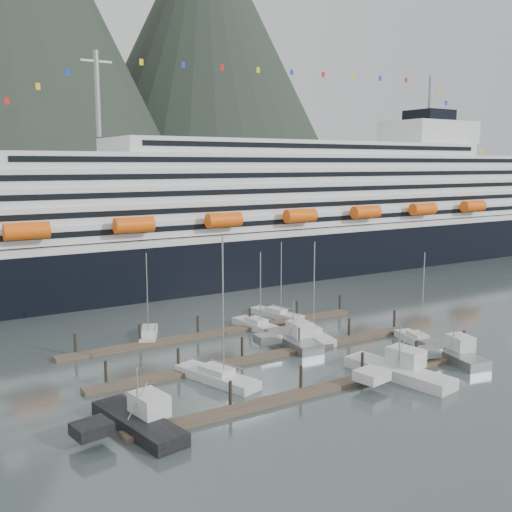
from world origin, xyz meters
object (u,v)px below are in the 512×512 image
Objects in this scene: sailboat_f at (257,326)px; trawler_e at (292,339)px; sailboat_e at (149,334)px; sailboat_b at (217,378)px; sailboat_d at (310,334)px; trawler_d at (452,353)px; sailboat_g at (276,314)px; sailboat_h at (418,340)px; trawler_a at (137,421)px; cruise_ship at (273,221)px; trawler_c at (398,371)px.

sailboat_f reaches higher than trawler_e.
sailboat_e is 16.49m from sailboat_f.
trawler_e is (15.54, 6.78, 0.42)m from sailboat_b.
sailboat_d is 20.38m from trawler_d.
sailboat_d is 1.35× the size of trawler_e.
sailboat_g is at bearing 25.06° from trawler_d.
sailboat_d is 8.91m from sailboat_f.
sailboat_h is 1.05× the size of trawler_a.
sailboat_f is 29.28m from trawler_d.
sailboat_h is at bearing -123.29° from sailboat_d.
sailboat_h reaches higher than trawler_a.
trawler_a is at bearing 121.40° from trawler_e.
trawler_e is at bearing 126.40° from sailboat_d.
trawler_e is (-4.73, -2.27, 0.46)m from sailboat_d.
sailboat_e is 1.15× the size of trawler_d.
sailboat_h is (-13.25, -57.75, -11.62)m from cruise_ship.
cruise_ship is 11.74× the size of sailboat_b.
trawler_c is (18.86, -31.47, 0.49)m from sailboat_e.
trawler_a is 1.19× the size of trawler_e.
sailboat_f reaches higher than trawler_a.
sailboat_b is at bearing -69.06° from trawler_a.
sailboat_h is 1.20× the size of trawler_d.
sailboat_h is 1.24× the size of trawler_e.
cruise_ship is 16.06× the size of sailboat_g.
trawler_c is at bearing -164.61° from trawler_e.
sailboat_e is 21.22m from trawler_e.
sailboat_h is (11.03, -10.67, -0.01)m from sailboat_d.
sailboat_f is 10.02m from trawler_e.
sailboat_b is 1.42× the size of sailboat_f.
sailboat_e is 42.40m from trawler_d.
sailboat_b is at bearing 101.62° from sailboat_h.
cruise_ship is at bearing -41.64° from sailboat_f.
sailboat_d is at bearing 155.84° from sailboat_g.
cruise_ship is at bearing -31.49° from trawler_c.
trawler_c is at bearing 139.38° from sailboat_h.
sailboat_g is at bearing -16.83° from trawler_c.
cruise_ship is at bearing -16.51° from sailboat_d.
sailboat_g is (6.56, 4.39, -0.01)m from sailboat_f.
cruise_ship is at bearing -25.91° from trawler_e.
sailboat_g reaches higher than trawler_c.
trawler_a is (-57.09, -63.56, -11.15)m from cruise_ship.
sailboat_g is (22.45, -0.00, 0.01)m from sailboat_e.
sailboat_b is 1.27× the size of trawler_c.
sailboat_f is 1.11× the size of trawler_d.
trawler_d is (13.90, -25.77, 0.42)m from sailboat_f.
sailboat_e is 1.00× the size of trawler_a.
sailboat_b is 1.58× the size of trawler_d.
cruise_ship reaches higher than trawler_a.
trawler_d is at bearing -177.29° from sailboat_h.
sailboat_e reaches higher than sailboat_f.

